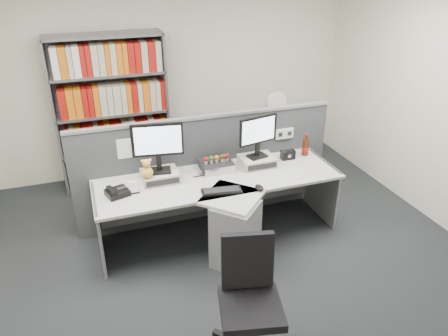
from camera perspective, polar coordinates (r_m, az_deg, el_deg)
name	(u,v)px	position (r m, az deg, el deg)	size (l,w,h in m)	color
ground	(246,281)	(4.30, 2.94, -14.81)	(5.50, 5.50, 0.00)	#282C2F
room_shell	(251,104)	(3.39, 3.64, 8.53)	(5.04, 5.54, 2.72)	silver
partition	(207,167)	(4.92, -2.24, 0.14)	(3.00, 0.08, 1.27)	#3E4147
desk	(226,210)	(4.47, 0.23, -5.63)	(2.60, 1.20, 0.72)	beige
monitor_riser_left	(160,176)	(4.50, -8.54, -1.05)	(0.38, 0.31, 0.10)	#BDB49D
monitor_riser_right	(257,161)	(4.79, 4.44, 0.94)	(0.38, 0.31, 0.10)	#BDB49D
monitor_left	(158,144)	(4.35, -8.86, 3.23)	(0.52, 0.20, 0.53)	black
monitor_right	(258,133)	(4.66, 4.57, 4.66)	(0.46, 0.19, 0.48)	black
desktop_pc	(216,165)	(4.69, -1.04, 0.35)	(0.34, 0.31, 0.09)	black
figurines	(218,158)	(4.63, -0.82, 1.36)	(0.29, 0.05, 0.09)	#BDB49D
keyboard	(221,191)	(4.25, -0.34, -3.07)	(0.42, 0.21, 0.03)	black
mouse	(259,188)	(4.30, 4.73, -2.64)	(0.08, 0.12, 0.05)	black
desk_phone	(117,192)	(4.32, -14.11, -3.16)	(0.25, 0.24, 0.09)	black
desk_calendar	(133,188)	(4.32, -12.00, -2.63)	(0.10, 0.08, 0.12)	black
plush_toy	(147,170)	(4.34, -10.25, -0.24)	(0.12, 0.12, 0.21)	gold
speaker	(288,155)	(4.97, 8.51, 1.77)	(0.16, 0.09, 0.11)	black
cola_bottle	(305,147)	(5.09, 10.82, 2.76)	(0.08, 0.08, 0.27)	#3F190A
shelving_unit	(113,116)	(5.73, -14.63, 6.80)	(1.41, 0.40, 2.00)	slate
filing_cabinet	(273,151)	(6.07, 6.56, 2.24)	(0.45, 0.61, 0.70)	slate
desk_fan	(276,106)	(5.83, 6.91, 8.27)	(0.31, 0.18, 0.51)	white
office_chair	(249,296)	(3.39, 3.40, -16.69)	(0.64, 0.64, 0.97)	silver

